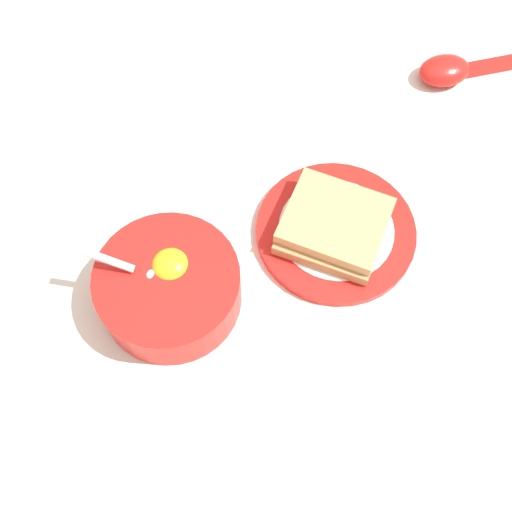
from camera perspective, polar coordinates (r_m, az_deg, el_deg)
name	(u,v)px	position (r m, az deg, el deg)	size (l,w,h in m)	color
ground_plane	(329,172)	(0.69, 6.99, 7.99)	(3.00, 3.00, 0.00)	silver
egg_bowl	(169,287)	(0.59, -8.30, -2.92)	(0.14, 0.15, 0.08)	red
toast_plate	(336,231)	(0.64, 7.60, 2.37)	(0.17, 0.17, 0.01)	red
toast_sandwich	(334,224)	(0.62, 7.47, 3.00)	(0.11, 0.11, 0.03)	tan
soup_spoon	(451,70)	(0.80, 18.10, 16.50)	(0.09, 0.13, 0.03)	red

